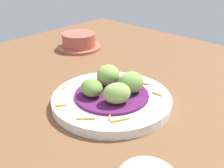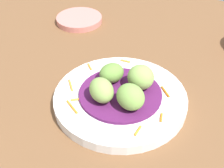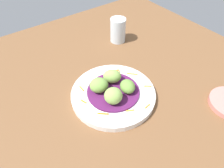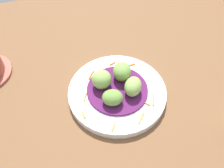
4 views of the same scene
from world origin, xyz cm
name	(u,v)px [view 1 (image 1 of 4)]	position (x,y,z in cm)	size (l,w,h in cm)	color
table_surface	(102,111)	(0.00, 0.00, 1.00)	(110.00, 110.00, 2.00)	brown
main_plate	(112,100)	(-0.75, -2.04, 2.97)	(24.93, 24.93, 1.94)	white
cabbage_bed	(112,95)	(-0.75, -2.04, 4.23)	(15.46, 15.46, 0.58)	#51194C
carrot_garnish	(106,98)	(-0.82, -0.24, 4.14)	(18.74, 20.42, 0.40)	orange
guac_scoop_left	(108,75)	(2.54, -4.47, 6.84)	(4.88, 5.02, 4.64)	#84A851
guac_scoop_center	(92,88)	(1.68, 1.24, 6.25)	(4.28, 4.98, 3.46)	olive
guac_scoop_right	(115,94)	(-4.03, 0.39, 6.61)	(4.11, 5.43, 4.19)	#84A851
guac_scoop_back	(131,82)	(-3.18, -5.33, 6.75)	(5.35, 4.61, 4.45)	#759E47
terracotta_bowl	(79,41)	(31.14, -20.78, 4.26)	(14.07, 14.07, 4.99)	#A85142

